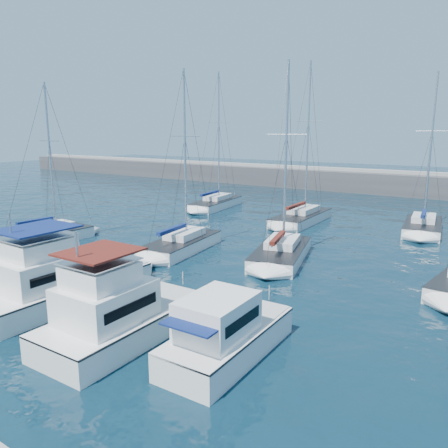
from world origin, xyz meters
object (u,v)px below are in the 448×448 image
Objects in this scene: motor_yacht_port_inner at (57,282)px; sailboat_back_c at (423,227)px; motor_yacht_stbd_outer at (225,336)px; sailboat_mid_c at (182,244)px; motor_yacht_stbd_inner at (117,316)px; sailboat_back_b at (301,217)px; sailboat_back_a at (216,203)px; sailboat_mid_a at (50,236)px; sailboat_mid_d at (281,253)px.

motor_yacht_port_inner is 0.66× the size of sailboat_back_c.
sailboat_mid_c reaches higher than motor_yacht_stbd_outer.
motor_yacht_stbd_inner is 14.89m from sailboat_mid_c.
motor_yacht_port_inner is 0.69× the size of sailboat_mid_c.
sailboat_mid_c is 15.37m from sailboat_back_b.
sailboat_mid_c is at bearing -70.28° from sailboat_back_a.
sailboat_back_b is (-8.59, 26.71, -0.42)m from motor_yacht_stbd_outer.
motor_yacht_stbd_inner is at bearing -23.66° from sailboat_mid_a.
sailboat_mid_c is 0.86× the size of sailboat_back_a.
motor_yacht_stbd_inner is 0.56× the size of sailboat_mid_d.
motor_yacht_port_inner is at bearing -130.08° from sailboat_mid_d.
sailboat_mid_c is at bearing -179.92° from sailboat_mid_d.
sailboat_back_c is at bearing 43.01° from sailboat_mid_a.
motor_yacht_stbd_inner is at bearing -110.52° from sailboat_back_c.
sailboat_mid_a is at bearing -177.02° from sailboat_mid_d.
motor_yacht_stbd_inner is 0.59× the size of sailboat_mid_a.
sailboat_mid_d is 13.66m from sailboat_back_b.
sailboat_back_c reaches higher than motor_yacht_stbd_inner.
sailboat_back_a is at bearing 122.03° from sailboat_mid_d.
sailboat_back_b is (-3.84, 28.09, -0.61)m from motor_yacht_stbd_inner.
motor_yacht_stbd_inner is 31.14m from sailboat_back_c.
sailboat_back_a is at bearing 124.28° from motor_yacht_stbd_outer.
motor_yacht_port_inner is 0.59× the size of sailboat_back_a.
sailboat_back_a reaches higher than sailboat_mid_c.
sailboat_mid_c is 0.98× the size of sailboat_mid_d.
sailboat_mid_c is 0.96× the size of sailboat_back_c.
motor_yacht_stbd_outer is 0.46× the size of sailboat_back_c.
sailboat_back_a is 1.11× the size of sailboat_back_c.
motor_yacht_port_inner is at bearing 167.01° from motor_yacht_stbd_inner.
motor_yacht_stbd_outer is at bearing -101.99° from sailboat_back_c.
sailboat_mid_c reaches higher than sailboat_mid_a.
sailboat_back_c is (7.17, 30.30, -0.61)m from motor_yacht_stbd_inner.
sailboat_mid_c is (-11.86, 11.69, -0.42)m from motor_yacht_stbd_outer.
motor_yacht_stbd_outer is (4.75, 1.38, -0.19)m from motor_yacht_stbd_inner.
sailboat_back_a is 23.25m from sailboat_back_c.
sailboat_back_a reaches higher than sailboat_back_b.
motor_yacht_stbd_inner is at bearing -11.58° from motor_yacht_port_inner.
sailboat_back_a reaches higher than motor_yacht_stbd_outer.
sailboat_mid_d is (0.40, 15.10, -0.62)m from motor_yacht_stbd_inner.
sailboat_mid_d is at bearing 106.23° from motor_yacht_stbd_outer.
sailboat_mid_c reaches higher than motor_yacht_port_inner.
motor_yacht_stbd_inner is 0.54× the size of sailboat_back_c.
sailboat_back_c is at bearing 42.51° from sailboat_mid_c.
sailboat_mid_a is at bearing 152.22° from motor_yacht_stbd_inner.
sailboat_back_a is at bearing 109.25° from motor_yacht_port_inner.
sailboat_mid_d is at bearing -121.22° from sailboat_back_c.
sailboat_mid_a is 0.94× the size of sailboat_mid_d.
motor_yacht_port_inner is 1.22× the size of motor_yacht_stbd_inner.
sailboat_back_a reaches higher than sailboat_mid_a.
motor_yacht_stbd_inner is at bearing -106.59° from sailboat_mid_d.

